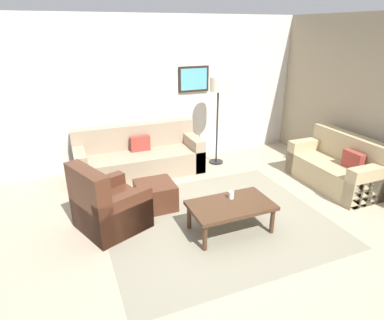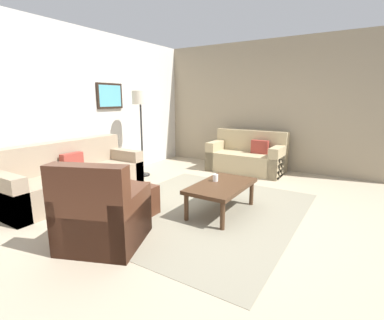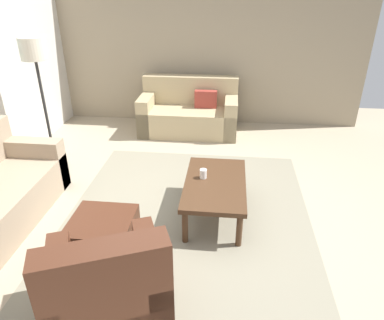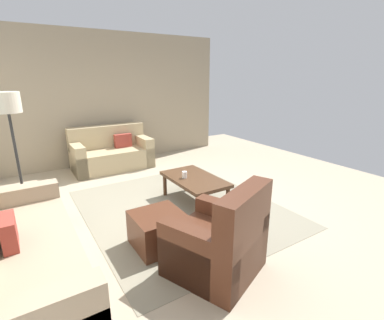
{
  "view_description": "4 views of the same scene",
  "coord_description": "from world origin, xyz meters",
  "views": [
    {
      "loc": [
        -1.83,
        -3.58,
        2.57
      ],
      "look_at": [
        -0.21,
        0.39,
        0.82
      ],
      "focal_mm": 30.67,
      "sensor_mm": 36.0,
      "label": 1
    },
    {
      "loc": [
        -3.31,
        -1.92,
        1.56
      ],
      "look_at": [
        0.0,
        0.16,
        0.71
      ],
      "focal_mm": 26.49,
      "sensor_mm": 36.0,
      "label": 2
    },
    {
      "loc": [
        -3.17,
        -0.39,
        2.32
      ],
      "look_at": [
        -0.16,
        -0.06,
        0.77
      ],
      "focal_mm": 33.33,
      "sensor_mm": 36.0,
      "label": 3
    },
    {
      "loc": [
        -3.33,
        1.92,
        1.91
      ],
      "look_at": [
        -0.2,
        -0.06,
        0.79
      ],
      "focal_mm": 26.49,
      "sensor_mm": 36.0,
      "label": 4
    }
  ],
  "objects": [
    {
      "name": "armchair_leather",
      "position": [
        -1.45,
        0.39,
        0.31
      ],
      "size": [
        1.04,
        1.04,
        0.95
      ],
      "color": "#4C2819",
      "rests_on": "ground_plane"
    },
    {
      "name": "lamp_standing",
      "position": [
        0.96,
        1.96,
        1.41
      ],
      "size": [
        0.32,
        0.32,
        1.71
      ],
      "color": "black",
      "rests_on": "ground_plane"
    },
    {
      "name": "couch_loveseat",
      "position": [
        2.48,
        0.27,
        0.3
      ],
      "size": [
        0.82,
        1.58,
        0.88
      ],
      "color": "tan",
      "rests_on": "ground_plane"
    },
    {
      "name": "coffee_table",
      "position": [
        0.07,
        -0.28,
        0.36
      ],
      "size": [
        1.1,
        0.64,
        0.41
      ],
      "color": "#472D1C",
      "rests_on": "ground_plane"
    },
    {
      "name": "couch_main",
      "position": [
        -0.6,
        2.11,
        0.3
      ],
      "size": [
        2.3,
        0.88,
        0.88
      ],
      "color": "gray",
      "rests_on": "ground_plane"
    },
    {
      "name": "cup",
      "position": [
        0.14,
        -0.15,
        0.46
      ],
      "size": [
        0.07,
        0.07,
        0.1
      ],
      "primitive_type": "cylinder",
      "color": "white",
      "rests_on": "coffee_table"
    },
    {
      "name": "area_rug",
      "position": [
        0.0,
        0.0,
        0.0
      ],
      "size": [
        3.05,
        2.62,
        0.01
      ],
      "primitive_type": "cube",
      "color": "gray",
      "rests_on": "ground_plane"
    },
    {
      "name": "stone_feature_panel",
      "position": [
        3.0,
        0.0,
        1.4
      ],
      "size": [
        0.12,
        5.2,
        2.8
      ],
      "primitive_type": "cube",
      "color": "gray",
      "rests_on": "ground_plane"
    },
    {
      "name": "ottoman",
      "position": [
        -0.68,
        0.7,
        0.2
      ],
      "size": [
        0.56,
        0.56,
        0.4
      ],
      "primitive_type": "cube",
      "color": "#4C2819",
      "rests_on": "ground_plane"
    },
    {
      "name": "ground_plane",
      "position": [
        0.0,
        0.0,
        0.0
      ],
      "size": [
        8.0,
        8.0,
        0.0
      ],
      "primitive_type": "plane",
      "color": "tan"
    }
  ]
}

